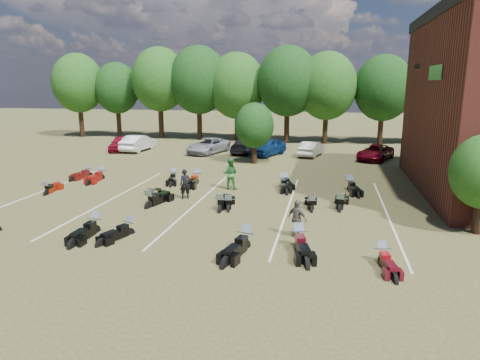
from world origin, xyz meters
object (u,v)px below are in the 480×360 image
(car_0, at_px, (121,143))
(motorcycle_14, at_px, (89,177))
(car_4, at_px, (268,147))
(person_grey, at_px, (297,219))
(motorcycle_7, at_px, (47,195))
(motorcycle_3, at_px, (129,235))
(person_black, at_px, (185,184))
(person_green, at_px, (230,174))

(car_0, bearing_deg, motorcycle_14, -85.93)
(car_4, relative_size, person_grey, 2.68)
(car_0, bearing_deg, car_4, -11.30)
(motorcycle_14, bearing_deg, person_grey, -17.37)
(motorcycle_7, bearing_deg, motorcycle_3, 138.45)
(person_grey, xyz_separation_m, motorcycle_3, (-7.18, -1.19, -0.83))
(person_black, bearing_deg, motorcycle_14, 127.35)
(motorcycle_7, xyz_separation_m, motorcycle_14, (-0.24, 5.05, 0.00))
(person_green, xyz_separation_m, person_grey, (4.70, -7.68, -0.15))
(car_0, relative_size, person_green, 2.19)
(person_black, bearing_deg, car_4, 54.61)
(car_0, height_order, person_green, person_green)
(car_4, xyz_separation_m, person_black, (-2.47, -15.80, 0.10))
(person_green, bearing_deg, car_0, -42.81)
(person_grey, height_order, motorcycle_3, person_grey)
(motorcycle_3, distance_m, motorcycle_7, 9.49)
(person_green, height_order, motorcycle_7, person_green)
(car_0, distance_m, person_green, 18.95)
(car_0, relative_size, motorcycle_14, 2.00)
(car_4, height_order, motorcycle_14, car_4)
(car_0, distance_m, car_4, 14.35)
(car_0, distance_m, person_black, 19.60)
(motorcycle_3, bearing_deg, person_green, 94.15)
(car_0, relative_size, person_grey, 2.60)
(motorcycle_7, relative_size, motorcycle_14, 0.98)
(person_grey, distance_m, motorcycle_14, 17.84)
(motorcycle_3, relative_size, motorcycle_7, 1.01)
(person_green, distance_m, motorcycle_7, 10.96)
(car_0, xyz_separation_m, person_grey, (18.58, -20.57, 0.09))
(person_grey, relative_size, motorcycle_14, 0.77)
(motorcycle_3, bearing_deg, motorcycle_14, 147.70)
(car_4, relative_size, person_black, 2.61)
(motorcycle_7, height_order, motorcycle_14, motorcycle_14)
(motorcycle_3, xyz_separation_m, motorcycle_7, (-7.85, 5.33, 0.00))
(car_0, height_order, motorcycle_7, car_0)
(car_4, distance_m, motorcycle_14, 16.03)
(person_green, xyz_separation_m, motorcycle_14, (-10.57, 1.52, -0.98))
(person_green, relative_size, motorcycle_14, 0.91)
(person_green, distance_m, person_grey, 9.00)
(person_grey, height_order, motorcycle_14, person_grey)
(person_green, relative_size, motorcycle_7, 0.94)
(person_black, relative_size, motorcycle_3, 0.81)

